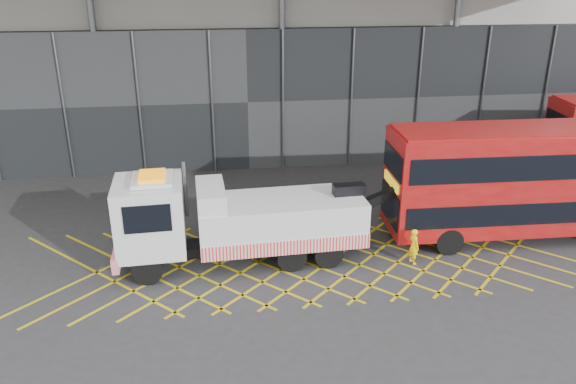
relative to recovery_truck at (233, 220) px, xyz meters
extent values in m
plane|color=#2B2B2D|center=(-0.62, -0.20, -1.87)|extent=(120.00, 120.00, 0.00)
cube|color=gold|center=(-5.42, -0.20, -1.86)|extent=(7.16, 7.16, 0.01)
cube|color=gold|center=(-5.42, -0.20, -1.86)|extent=(7.16, 7.16, 0.01)
cube|color=gold|center=(-3.82, -0.20, -1.86)|extent=(7.16, 7.16, 0.01)
cube|color=gold|center=(-3.82, -0.20, -1.86)|extent=(7.16, 7.16, 0.01)
cube|color=gold|center=(-2.22, -0.20, -1.86)|extent=(7.16, 7.16, 0.01)
cube|color=gold|center=(-2.22, -0.20, -1.86)|extent=(7.16, 7.16, 0.01)
cube|color=gold|center=(-0.62, -0.20, -1.86)|extent=(7.16, 7.16, 0.01)
cube|color=gold|center=(-0.62, -0.20, -1.86)|extent=(7.16, 7.16, 0.01)
cube|color=gold|center=(0.98, -0.20, -1.86)|extent=(7.16, 7.16, 0.01)
cube|color=gold|center=(0.98, -0.20, -1.86)|extent=(7.16, 7.16, 0.01)
cube|color=gold|center=(2.58, -0.20, -1.86)|extent=(7.16, 7.16, 0.01)
cube|color=gold|center=(2.58, -0.20, -1.86)|extent=(7.16, 7.16, 0.01)
cube|color=gold|center=(4.18, -0.20, -1.86)|extent=(7.16, 7.16, 0.01)
cube|color=gold|center=(4.18, -0.20, -1.86)|extent=(7.16, 7.16, 0.01)
cube|color=gold|center=(5.78, -0.20, -1.86)|extent=(7.16, 7.16, 0.01)
cube|color=gold|center=(5.78, -0.20, -1.86)|extent=(7.16, 7.16, 0.01)
cube|color=gold|center=(7.38, -0.20, -1.86)|extent=(7.16, 7.16, 0.01)
cube|color=gold|center=(7.38, -0.20, -1.86)|extent=(7.16, 7.16, 0.01)
cube|color=gold|center=(8.98, -0.20, -1.86)|extent=(7.16, 7.16, 0.01)
cube|color=gold|center=(8.98, -0.20, -1.86)|extent=(7.16, 7.16, 0.01)
cube|color=gold|center=(10.58, -0.20, -1.86)|extent=(7.16, 7.16, 0.01)
cube|color=gold|center=(10.58, -0.20, -1.86)|extent=(7.16, 7.16, 0.01)
cube|color=gold|center=(12.18, -0.20, -1.86)|extent=(7.16, 7.16, 0.01)
cube|color=gold|center=(12.18, -0.20, -1.86)|extent=(7.16, 7.16, 0.01)
cube|color=gray|center=(1.38, 18.80, 7.13)|extent=(55.00, 14.00, 18.00)
cube|color=black|center=(1.38, 11.50, 2.13)|extent=(55.00, 0.80, 8.00)
cylinder|color=#595B60|center=(-6.62, 11.30, 3.13)|extent=(0.36, 0.36, 10.00)
cylinder|color=#595B60|center=(3.38, 11.30, 3.13)|extent=(0.36, 0.36, 10.00)
cylinder|color=#595B60|center=(13.38, 11.30, 3.13)|extent=(0.36, 0.36, 10.00)
cube|color=black|center=(0.45, 0.03, -1.13)|extent=(10.16, 1.55, 0.37)
cube|color=silver|center=(-3.16, -0.15, 0.42)|extent=(2.68, 2.78, 2.77)
cube|color=black|center=(-4.46, -0.21, 0.90)|extent=(0.17, 2.34, 1.17)
cube|color=red|center=(-4.49, -0.21, -0.97)|extent=(0.40, 2.78, 0.59)
cube|color=orange|center=(-2.95, -0.14, 2.05)|extent=(1.02, 1.32, 0.13)
cube|color=silver|center=(1.94, 0.10, -0.11)|extent=(6.73, 2.98, 1.70)
cube|color=red|center=(2.01, -1.26, -0.75)|extent=(6.60, 0.38, 0.59)
cube|color=silver|center=(-0.82, -0.04, 1.11)|extent=(1.19, 2.61, 0.75)
cube|color=black|center=(4.71, 0.23, 0.90)|extent=(1.30, 0.59, 0.53)
cube|color=black|center=(5.78, 0.28, 0.37)|extent=(2.35, 0.49, 1.15)
cylinder|color=black|center=(-3.32, -1.28, -1.28)|extent=(1.19, 0.43, 1.17)
cylinder|color=black|center=(-3.43, 0.96, -1.28)|extent=(1.19, 0.43, 1.17)
cylinder|color=black|center=(3.70, -0.94, -1.28)|extent=(1.19, 0.43, 1.17)
cylinder|color=black|center=(3.59, 1.30, -1.28)|extent=(1.19, 0.43, 1.17)
cylinder|color=#595B60|center=(-1.83, 0.98, 1.01)|extent=(0.15, 0.15, 2.34)
cube|color=maroon|center=(12.83, 0.63, 0.87)|extent=(12.35, 3.18, 4.33)
cube|color=black|center=(12.83, 0.63, -0.14)|extent=(11.86, 3.22, 0.95)
cube|color=black|center=(12.83, 0.63, 1.87)|extent=(11.86, 3.22, 1.06)
cube|color=black|center=(6.67, 0.79, -0.09)|extent=(0.13, 2.51, 1.45)
cube|color=black|center=(6.67, 0.79, 1.87)|extent=(0.13, 2.51, 1.06)
cube|color=yellow|center=(6.66, 0.79, 0.98)|extent=(0.11, 1.99, 0.39)
cube|color=maroon|center=(12.83, 0.63, 3.07)|extent=(12.10, 2.94, 0.13)
cylinder|color=black|center=(8.89, -0.54, -1.29)|extent=(1.17, 0.37, 1.16)
cylinder|color=black|center=(8.96, 2.00, -1.29)|extent=(1.17, 0.37, 1.16)
cube|color=black|center=(17.48, 6.49, -0.19)|extent=(0.21, 2.35, 1.36)
cube|color=black|center=(17.48, 6.49, 1.64)|extent=(0.21, 2.35, 1.00)
cube|color=yellow|center=(17.47, 6.49, 0.80)|extent=(0.18, 1.87, 0.37)
cylinder|color=black|center=(19.67, 7.55, -1.33)|extent=(1.11, 0.38, 1.09)
imported|color=yellow|center=(7.16, -1.08, -1.12)|extent=(0.49, 0.63, 1.50)
camera|label=1|loc=(-0.50, -20.29, 9.37)|focal=35.00mm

